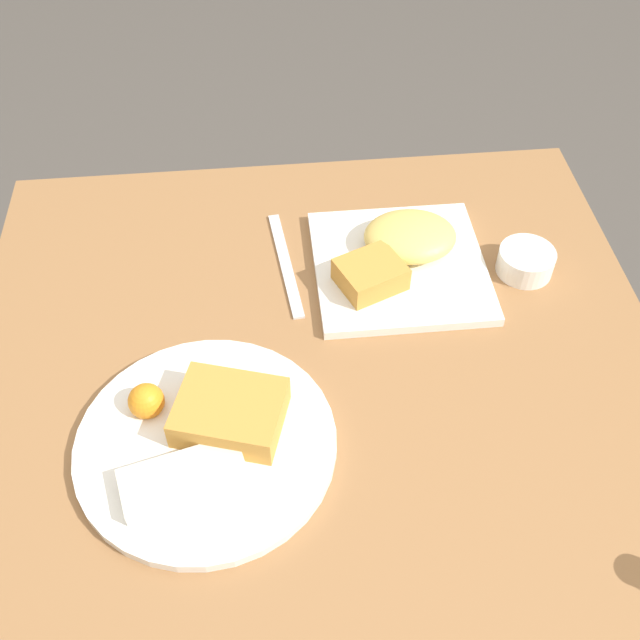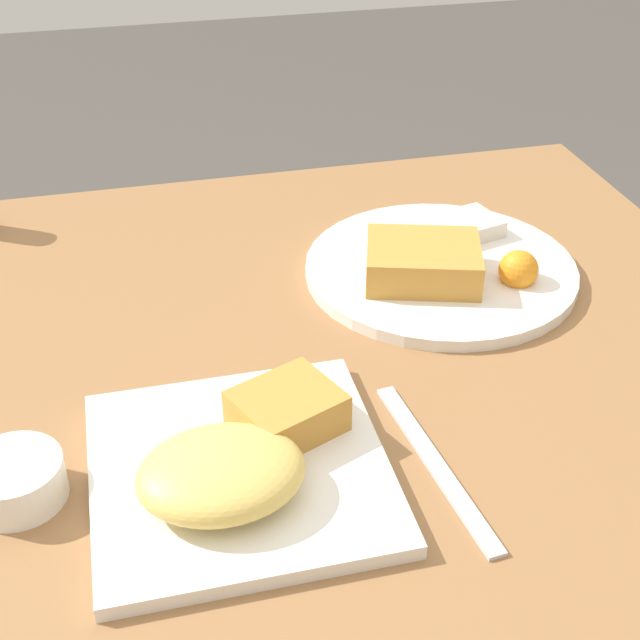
{
  "view_description": "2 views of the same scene",
  "coord_description": "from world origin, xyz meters",
  "px_view_note": "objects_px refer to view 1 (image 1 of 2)",
  "views": [
    {
      "loc": [
        0.06,
        0.59,
        1.51
      ],
      "look_at": [
        -0.0,
        -0.03,
        0.8
      ],
      "focal_mm": 42.0,
      "sensor_mm": 36.0,
      "label": 1
    },
    {
      "loc": [
        -0.2,
        -0.71,
        1.26
      ],
      "look_at": [
        -0.03,
        -0.01,
        0.78
      ],
      "focal_mm": 50.0,
      "sensor_mm": 36.0,
      "label": 2
    }
  ],
  "objects_px": {
    "plate_square_near": "(400,256)",
    "sauce_ramekin": "(526,261)",
    "butter_knife": "(286,264)",
    "plate_oval_far": "(208,437)"
  },
  "relations": [
    {
      "from": "plate_square_near",
      "to": "sauce_ramekin",
      "type": "bearing_deg",
      "value": 171.72
    },
    {
      "from": "plate_square_near",
      "to": "butter_knife",
      "type": "bearing_deg",
      "value": -6.95
    },
    {
      "from": "plate_square_near",
      "to": "butter_knife",
      "type": "relative_size",
      "value": 1.12
    },
    {
      "from": "plate_square_near",
      "to": "butter_knife",
      "type": "xyz_separation_m",
      "value": [
        0.16,
        -0.02,
        -0.02
      ]
    },
    {
      "from": "plate_oval_far",
      "to": "butter_knife",
      "type": "relative_size",
      "value": 1.42
    },
    {
      "from": "sauce_ramekin",
      "to": "butter_knife",
      "type": "xyz_separation_m",
      "value": [
        0.34,
        -0.05,
        -0.02
      ]
    },
    {
      "from": "plate_square_near",
      "to": "plate_oval_far",
      "type": "distance_m",
      "value": 0.39
    },
    {
      "from": "plate_square_near",
      "to": "sauce_ramekin",
      "type": "relative_size",
      "value": 3.03
    },
    {
      "from": "plate_square_near",
      "to": "sauce_ramekin",
      "type": "height_order",
      "value": "plate_square_near"
    },
    {
      "from": "plate_square_near",
      "to": "plate_oval_far",
      "type": "bearing_deg",
      "value": 45.06
    }
  ]
}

